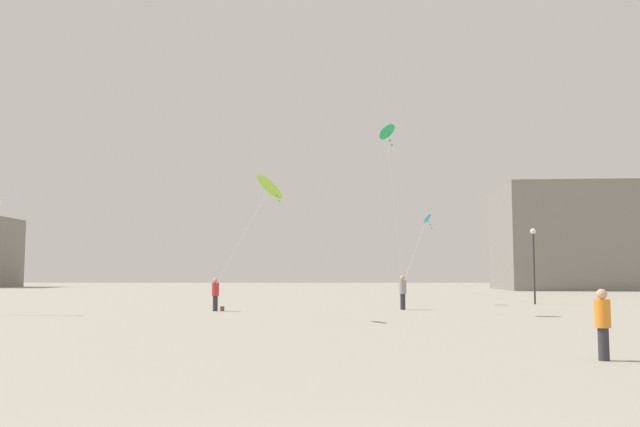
{
  "coord_description": "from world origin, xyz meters",
  "views": [
    {
      "loc": [
        0.34,
        -5.42,
        1.88
      ],
      "look_at": [
        0.0,
        18.01,
        4.02
      ],
      "focal_mm": 37.65,
      "sensor_mm": 36.0,
      "label": 1
    }
  ],
  "objects_px": {
    "person_in_orange": "(603,321)",
    "handbag_beside_flyer": "(222,309)",
    "building_centre_hall": "(606,238)",
    "person_in_red": "(215,293)",
    "person_in_grey": "(403,291)",
    "kite_cyan_diamond": "(427,220)",
    "lamppost_west": "(534,253)",
    "kite_lime_diamond": "(271,186)",
    "kite_emerald_diamond": "(387,133)"
  },
  "relations": [
    {
      "from": "person_in_grey",
      "to": "lamppost_west",
      "type": "height_order",
      "value": "lamppost_west"
    },
    {
      "from": "person_in_red",
      "to": "kite_lime_diamond",
      "type": "height_order",
      "value": "kite_lime_diamond"
    },
    {
      "from": "kite_emerald_diamond",
      "to": "person_in_grey",
      "type": "bearing_deg",
      "value": 75.29
    },
    {
      "from": "person_in_grey",
      "to": "building_centre_hall",
      "type": "xyz_separation_m",
      "value": [
        30.73,
        47.99,
        5.43
      ]
    },
    {
      "from": "kite_emerald_diamond",
      "to": "building_centre_hall",
      "type": "distance_m",
      "value": 61.44
    },
    {
      "from": "kite_lime_diamond",
      "to": "handbag_beside_flyer",
      "type": "distance_m",
      "value": 9.6
    },
    {
      "from": "handbag_beside_flyer",
      "to": "person_in_red",
      "type": "bearing_deg",
      "value": -164.05
    },
    {
      "from": "person_in_orange",
      "to": "kite_cyan_diamond",
      "type": "height_order",
      "value": "kite_cyan_diamond"
    },
    {
      "from": "person_in_orange",
      "to": "building_centre_hall",
      "type": "bearing_deg",
      "value": 176.42
    },
    {
      "from": "person_in_grey",
      "to": "kite_emerald_diamond",
      "type": "distance_m",
      "value": 8.95
    },
    {
      "from": "kite_lime_diamond",
      "to": "kite_cyan_diamond",
      "type": "height_order",
      "value": "kite_lime_diamond"
    },
    {
      "from": "handbag_beside_flyer",
      "to": "person_in_grey",
      "type": "bearing_deg",
      "value": 8.56
    },
    {
      "from": "kite_lime_diamond",
      "to": "handbag_beside_flyer",
      "type": "xyz_separation_m",
      "value": [
        -3.11,
        7.27,
        -5.44
      ]
    },
    {
      "from": "kite_emerald_diamond",
      "to": "person_in_orange",
      "type": "bearing_deg",
      "value": -79.1
    },
    {
      "from": "building_centre_hall",
      "to": "kite_lime_diamond",
      "type": "bearing_deg",
      "value": -123.22
    },
    {
      "from": "kite_cyan_diamond",
      "to": "kite_emerald_diamond",
      "type": "distance_m",
      "value": 11.84
    },
    {
      "from": "kite_lime_diamond",
      "to": "lamppost_west",
      "type": "distance_m",
      "value": 21.99
    },
    {
      "from": "person_in_red",
      "to": "person_in_orange",
      "type": "xyz_separation_m",
      "value": [
        11.93,
        -19.83,
        -0.08
      ]
    },
    {
      "from": "person_in_orange",
      "to": "lamppost_west",
      "type": "distance_m",
      "value": 29.06
    },
    {
      "from": "person_in_orange",
      "to": "handbag_beside_flyer",
      "type": "relative_size",
      "value": 4.89
    },
    {
      "from": "person_in_orange",
      "to": "kite_cyan_diamond",
      "type": "relative_size",
      "value": 0.23
    },
    {
      "from": "person_in_grey",
      "to": "kite_emerald_diamond",
      "type": "bearing_deg",
      "value": 140.27
    },
    {
      "from": "person_in_orange",
      "to": "building_centre_hall",
      "type": "height_order",
      "value": "building_centre_hall"
    },
    {
      "from": "kite_cyan_diamond",
      "to": "building_centre_hall",
      "type": "relative_size",
      "value": 0.26
    },
    {
      "from": "kite_emerald_diamond",
      "to": "kite_cyan_diamond",
      "type": "bearing_deg",
      "value": 72.43
    },
    {
      "from": "person_in_red",
      "to": "handbag_beside_flyer",
      "type": "xyz_separation_m",
      "value": [
        0.35,
        0.1,
        -0.82
      ]
    },
    {
      "from": "building_centre_hall",
      "to": "person_in_orange",
      "type": "bearing_deg",
      "value": -112.45
    },
    {
      "from": "building_centre_hall",
      "to": "handbag_beside_flyer",
      "type": "xyz_separation_m",
      "value": [
        -40.23,
        -49.42,
        -6.32
      ]
    },
    {
      "from": "person_in_grey",
      "to": "lamppost_west",
      "type": "bearing_deg",
      "value": -78.6
    },
    {
      "from": "person_in_grey",
      "to": "lamppost_west",
      "type": "xyz_separation_m",
      "value": [
        9.12,
        6.73,
        2.25
      ]
    },
    {
      "from": "person_in_orange",
      "to": "lamppost_west",
      "type": "height_order",
      "value": "lamppost_west"
    },
    {
      "from": "lamppost_west",
      "to": "handbag_beside_flyer",
      "type": "height_order",
      "value": "lamppost_west"
    },
    {
      "from": "person_in_orange",
      "to": "kite_emerald_diamond",
      "type": "relative_size",
      "value": 0.2
    },
    {
      "from": "person_in_red",
      "to": "kite_emerald_diamond",
      "type": "bearing_deg",
      "value": 48.08
    },
    {
      "from": "person_in_red",
      "to": "kite_emerald_diamond",
      "type": "height_order",
      "value": "kite_emerald_diamond"
    },
    {
      "from": "person_in_red",
      "to": "building_centre_hall",
      "type": "distance_m",
      "value": 64.26
    },
    {
      "from": "kite_lime_diamond",
      "to": "kite_emerald_diamond",
      "type": "bearing_deg",
      "value": 39.02
    },
    {
      "from": "building_centre_hall",
      "to": "handbag_beside_flyer",
      "type": "height_order",
      "value": "building_centre_hall"
    },
    {
      "from": "person_in_orange",
      "to": "kite_lime_diamond",
      "type": "relative_size",
      "value": 0.19
    },
    {
      "from": "person_in_grey",
      "to": "kite_cyan_diamond",
      "type": "relative_size",
      "value": 0.27
    },
    {
      "from": "building_centre_hall",
      "to": "person_in_grey",
      "type": "bearing_deg",
      "value": -122.64
    },
    {
      "from": "person_in_grey",
      "to": "building_centre_hall",
      "type": "bearing_deg",
      "value": -57.66
    },
    {
      "from": "lamppost_west",
      "to": "handbag_beside_flyer",
      "type": "distance_m",
      "value": 20.57
    },
    {
      "from": "person_in_grey",
      "to": "handbag_beside_flyer",
      "type": "height_order",
      "value": "person_in_grey"
    },
    {
      "from": "person_in_grey",
      "to": "kite_emerald_diamond",
      "type": "height_order",
      "value": "kite_emerald_diamond"
    },
    {
      "from": "kite_lime_diamond",
      "to": "kite_cyan_diamond",
      "type": "distance_m",
      "value": 17.37
    },
    {
      "from": "kite_emerald_diamond",
      "to": "handbag_beside_flyer",
      "type": "xyz_separation_m",
      "value": [
        -8.32,
        3.04,
        -8.55
      ]
    },
    {
      "from": "kite_emerald_diamond",
      "to": "handbag_beside_flyer",
      "type": "relative_size",
      "value": 24.49
    },
    {
      "from": "person_in_orange",
      "to": "handbag_beside_flyer",
      "type": "distance_m",
      "value": 23.06
    },
    {
      "from": "person_in_orange",
      "to": "lamppost_west",
      "type": "xyz_separation_m",
      "value": [
        7.04,
        28.09,
        2.4
      ]
    }
  ]
}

